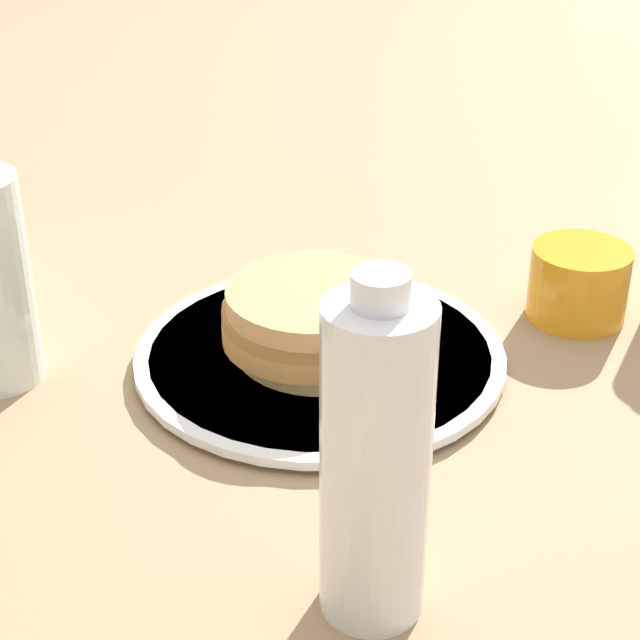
{
  "coord_description": "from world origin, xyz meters",
  "views": [
    {
      "loc": [
        0.43,
        -0.56,
        0.45
      ],
      "look_at": [
        -0.02,
        0.01,
        0.04
      ],
      "focal_mm": 60.0,
      "sensor_mm": 36.0,
      "label": 1
    }
  ],
  "objects": [
    {
      "name": "ground_plane",
      "position": [
        0.0,
        0.0,
        0.0
      ],
      "size": [
        4.0,
        4.0,
        0.0
      ],
      "primitive_type": "plane",
      "color": "#9E7F5B"
    },
    {
      "name": "pancake_stack",
      "position": [
        -0.02,
        0.0,
        0.04
      ],
      "size": [
        0.14,
        0.15,
        0.06
      ],
      "color": "#D8B96A",
      "rests_on": "plate"
    },
    {
      "name": "juice_glass",
      "position": [
        0.1,
        0.2,
        0.03
      ],
      "size": [
        0.08,
        0.08,
        0.06
      ],
      "color": "orange",
      "rests_on": "ground_plane"
    },
    {
      "name": "plate",
      "position": [
        -0.02,
        0.01,
        0.01
      ],
      "size": [
        0.29,
        0.29,
        0.01
      ],
      "color": "white",
      "rests_on": "ground_plane"
    },
    {
      "name": "water_bottle_near",
      "position": [
        0.17,
        -0.18,
        0.1
      ],
      "size": [
        0.06,
        0.06,
        0.21
      ],
      "color": "white",
      "rests_on": "ground_plane"
    }
  ]
}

